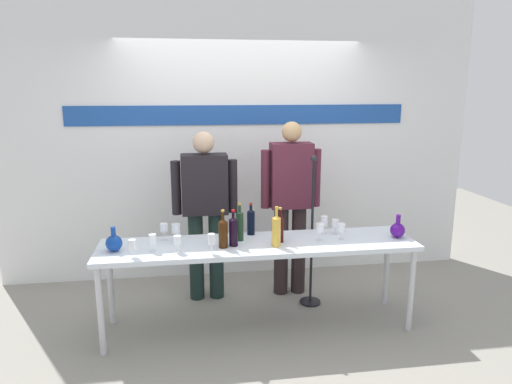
{
  "coord_description": "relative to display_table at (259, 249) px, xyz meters",
  "views": [
    {
      "loc": [
        -0.57,
        -3.65,
        2.02
      ],
      "look_at": [
        0.0,
        0.15,
        1.16
      ],
      "focal_mm": 32.67,
      "sensor_mm": 36.0,
      "label": 1
    }
  ],
  "objects": [
    {
      "name": "wine_glass_left_5",
      "position": [
        -1.0,
        -0.2,
        0.16
      ],
      "size": [
        0.06,
        0.06,
        0.14
      ],
      "color": "white",
      "rests_on": "display_table"
    },
    {
      "name": "wine_glass_left_1",
      "position": [
        -0.68,
        0.11,
        0.18
      ],
      "size": [
        0.07,
        0.07,
        0.16
      ],
      "color": "white",
      "rests_on": "display_table"
    },
    {
      "name": "decanter_blue_left",
      "position": [
        -1.16,
        -0.03,
        0.13
      ],
      "size": [
        0.13,
        0.13,
        0.2
      ],
      "color": "#0F3993",
      "rests_on": "display_table"
    },
    {
      "name": "wine_bottle_0",
      "position": [
        -0.3,
        -0.07,
        0.19
      ],
      "size": [
        0.07,
        0.07,
        0.31
      ],
      "color": "#351905",
      "rests_on": "display_table"
    },
    {
      "name": "wine_bottle_3",
      "position": [
        0.18,
        0.0,
        0.18
      ],
      "size": [
        0.06,
        0.06,
        0.3
      ],
      "color": "#35090B",
      "rests_on": "display_table"
    },
    {
      "name": "wine_bottle_5",
      "position": [
        -0.21,
        -0.04,
        0.19
      ],
      "size": [
        0.07,
        0.07,
        0.3
      ],
      "color": "black",
      "rests_on": "display_table"
    },
    {
      "name": "microphone_stand",
      "position": [
        0.56,
        0.37,
        -0.23
      ],
      "size": [
        0.2,
        0.2,
        1.43
      ],
      "color": "black",
      "rests_on": "ground"
    },
    {
      "name": "wine_glass_left_4",
      "position": [
        -0.4,
        -0.21,
        0.18
      ],
      "size": [
        0.06,
        0.06,
        0.16
      ],
      "color": "white",
      "rests_on": "display_table"
    },
    {
      "name": "wine_glass_right_1",
      "position": [
        0.52,
        -0.02,
        0.17
      ],
      "size": [
        0.07,
        0.07,
        0.15
      ],
      "color": "white",
      "rests_on": "display_table"
    },
    {
      "name": "wine_glass_right_3",
      "position": [
        0.71,
        -0.01,
        0.16
      ],
      "size": [
        0.07,
        0.07,
        0.14
      ],
      "color": "white",
      "rests_on": "display_table"
    },
    {
      "name": "wine_glass_right_2",
      "position": [
        0.7,
        0.13,
        0.15
      ],
      "size": [
        0.06,
        0.06,
        0.13
      ],
      "color": "white",
      "rests_on": "display_table"
    },
    {
      "name": "wine_glass_left_0",
      "position": [
        -0.86,
        -0.09,
        0.16
      ],
      "size": [
        0.06,
        0.06,
        0.14
      ],
      "color": "white",
      "rests_on": "display_table"
    },
    {
      "name": "presenter_left",
      "position": [
        -0.41,
        0.65,
        0.24
      ],
      "size": [
        0.62,
        0.22,
        1.63
      ],
      "color": "black",
      "rests_on": "ground"
    },
    {
      "name": "wine_glass_right_0",
      "position": [
        0.61,
        0.16,
        0.17
      ],
      "size": [
        0.06,
        0.06,
        0.16
      ],
      "color": "white",
      "rests_on": "display_table"
    },
    {
      "name": "wine_bottle_1",
      "position": [
        -0.15,
        0.09,
        0.2
      ],
      "size": [
        0.06,
        0.06,
        0.32
      ],
      "color": "#19361E",
      "rests_on": "display_table"
    },
    {
      "name": "display_table",
      "position": [
        0.0,
        0.0,
        0.0
      ],
      "size": [
        2.64,
        0.6,
        0.76
      ],
      "color": "silver",
      "rests_on": "ground"
    },
    {
      "name": "wine_glass_left_3",
      "position": [
        -0.78,
        0.19,
        0.17
      ],
      "size": [
        0.07,
        0.07,
        0.15
      ],
      "color": "white",
      "rests_on": "display_table"
    },
    {
      "name": "wine_bottle_4",
      "position": [
        0.13,
        -0.11,
        0.2
      ],
      "size": [
        0.07,
        0.07,
        0.33
      ],
      "color": "gold",
      "rests_on": "display_table"
    },
    {
      "name": "presenter_right",
      "position": [
        0.41,
        0.65,
        0.27
      ],
      "size": [
        0.59,
        0.22,
        1.72
      ],
      "color": "black",
      "rests_on": "ground"
    },
    {
      "name": "decanter_blue_right",
      "position": [
        1.21,
        -0.03,
        0.13
      ],
      "size": [
        0.13,
        0.13,
        0.2
      ],
      "color": "#4A0F84",
      "rests_on": "display_table"
    },
    {
      "name": "back_wall",
      "position": [
        0.0,
        1.29,
        0.8
      ],
      "size": [
        5.06,
        0.11,
        3.0
      ],
      "color": "white",
      "rests_on": "ground"
    },
    {
      "name": "wine_bottle_2",
      "position": [
        -0.03,
        0.24,
        0.18
      ],
      "size": [
        0.07,
        0.07,
        0.28
      ],
      "color": "black",
      "rests_on": "display_table"
    },
    {
      "name": "wine_glass_left_2",
      "position": [
        -0.66,
        -0.13,
        0.16
      ],
      "size": [
        0.06,
        0.06,
        0.14
      ],
      "color": "white",
      "rests_on": "display_table"
    },
    {
      "name": "ground_plane",
      "position": [
        0.0,
        0.0,
        -0.7
      ],
      "size": [
        10.0,
        10.0,
        0.0
      ],
      "primitive_type": "plane",
      "color": "gray"
    }
  ]
}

